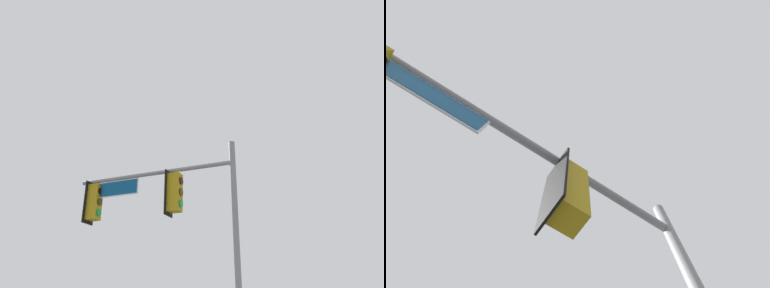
% 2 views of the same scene
% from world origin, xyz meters
% --- Properties ---
extents(signal_pole_near, '(4.96, 1.11, 5.98)m').
position_xyz_m(signal_pole_near, '(-4.10, -8.96, 4.35)').
color(signal_pole_near, gray).
rests_on(signal_pole_near, ground_plane).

